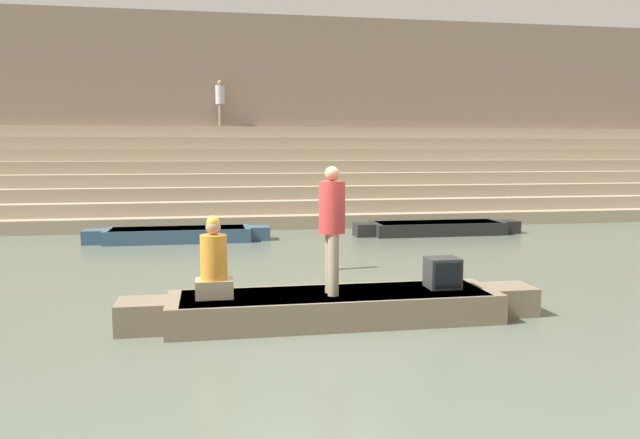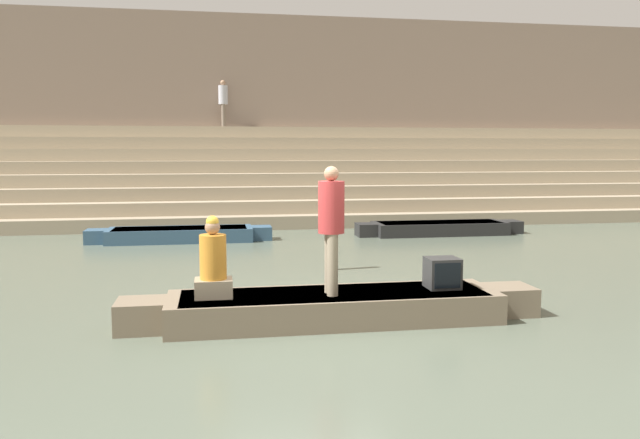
% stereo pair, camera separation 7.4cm
% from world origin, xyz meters
% --- Properties ---
extents(ground_plane, '(120.00, 120.00, 0.00)m').
position_xyz_m(ground_plane, '(0.00, 0.00, 0.00)').
color(ground_plane, '#566051').
extents(ghat_steps, '(36.00, 5.09, 3.26)m').
position_xyz_m(ghat_steps, '(0.00, 13.28, 1.15)').
color(ghat_steps, gray).
rests_on(ghat_steps, ground).
extents(back_wall, '(34.20, 1.28, 7.41)m').
position_xyz_m(back_wall, '(0.00, 15.68, 3.68)').
color(back_wall, '#7F6B5B').
rests_on(back_wall, ground).
extents(rowboat_main, '(5.89, 1.30, 0.41)m').
position_xyz_m(rowboat_main, '(0.28, -0.22, 0.22)').
color(rowboat_main, '#756651').
rests_on(rowboat_main, ground).
extents(person_standing, '(0.36, 0.36, 1.77)m').
position_xyz_m(person_standing, '(0.22, -0.29, 1.43)').
color(person_standing, gray).
rests_on(person_standing, rowboat_main).
extents(person_rowing, '(0.50, 0.40, 1.11)m').
position_xyz_m(person_rowing, '(-1.38, -0.19, 0.85)').
color(person_rowing, gray).
rests_on(person_rowing, rowboat_main).
extents(tv_set, '(0.46, 0.42, 0.44)m').
position_xyz_m(tv_set, '(1.88, -0.17, 0.63)').
color(tv_set, '#2D2D2D').
rests_on(tv_set, rowboat_main).
extents(moored_boat_shore, '(4.85, 1.16, 0.36)m').
position_xyz_m(moored_boat_shore, '(4.99, 8.23, 0.19)').
color(moored_boat_shore, black).
rests_on(moored_boat_shore, ground).
extents(moored_boat_distant, '(4.79, 1.16, 0.36)m').
position_xyz_m(moored_boat_distant, '(-2.25, 8.09, 0.19)').
color(moored_boat_distant, '#33516B').
rests_on(moored_boat_distant, ground).
extents(mooring_post, '(0.13, 0.13, 1.27)m').
position_xyz_m(mooring_post, '(0.95, 3.53, 0.63)').
color(mooring_post, brown).
rests_on(mooring_post, ground).
extents(person_on_steps, '(0.34, 0.34, 1.68)m').
position_xyz_m(person_on_steps, '(-0.96, 14.77, 4.23)').
color(person_on_steps, '#756656').
rests_on(person_on_steps, ghat_steps).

